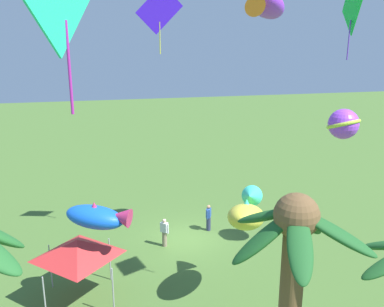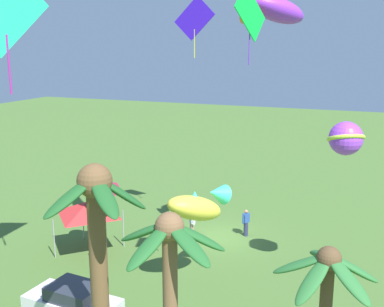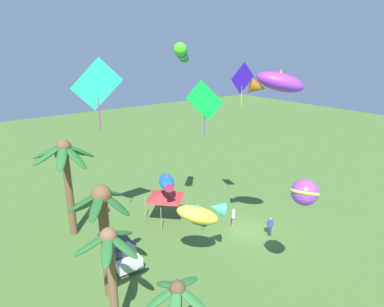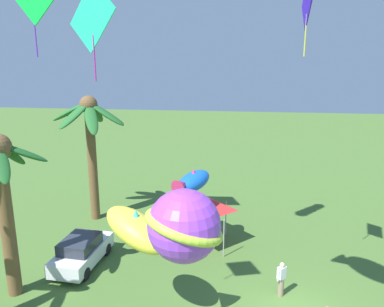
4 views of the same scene
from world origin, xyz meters
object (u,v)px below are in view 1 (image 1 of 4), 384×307
Objects in this scene: kite_ball_4 at (343,124)px; kite_diamond_5 at (159,10)px; kite_fish_1 at (99,217)px; kite_fish_2 at (247,213)px; spectator_1 at (164,232)px; festival_tent at (78,248)px; palm_tree_2 at (292,274)px; spectator_0 at (209,217)px; kite_diamond_0 at (352,6)px; kite_fish_6 at (266,5)px.

kite_ball_4 is 10.31m from kite_diamond_5.
kite_diamond_5 reaches higher than kite_fish_1.
kite_ball_4 is at bearing -156.45° from kite_fish_2.
kite_diamond_5 is at bearing -92.94° from spectator_1.
festival_tent is at bearing 4.22° from kite_ball_4.
kite_fish_1 is (4.69, -7.28, -1.09)m from palm_tree_2.
spectator_0 and spectator_1 have the same top height.
kite_ball_4 is (-12.56, -0.93, 4.48)m from festival_tent.
festival_tent is at bearing -13.20° from kite_fish_2.
spectator_1 is at bearing -128.00° from kite_fish_1.
kite_diamond_0 reaches higher than kite_fish_2.
kite_fish_6 is (-8.95, -2.42, 9.90)m from festival_tent.
festival_tent is 0.85× the size of kite_fish_6.
kite_fish_6 is at bearing -108.33° from palm_tree_2.
palm_tree_2 is 2.02× the size of kite_fish_2.
spectator_0 is at bearing -75.51° from kite_diamond_0.
kite_fish_2 reaches higher than spectator_1.
palm_tree_2 is 9.85m from festival_tent.
festival_tent is 0.89× the size of kite_diamond_5.
festival_tent is 0.98× the size of kite_fish_1.
palm_tree_2 is 2.46× the size of kite_fish_1.
kite_ball_4 reaches higher than spectator_0.
kite_diamond_5 reaches higher than palm_tree_2.
kite_ball_4 is (-11.64, -1.33, 2.99)m from kite_fish_1.
kite_fish_2 is at bearing 114.18° from spectator_1.
spectator_1 is 12.55m from kite_fish_6.
festival_tent is 1.04× the size of kite_diamond_0.
kite_ball_4 is (-5.41, 4.29, 6.13)m from spectator_0.
spectator_1 is 6.85m from kite_fish_2.
palm_tree_2 is at bearing 51.05° from kite_ball_4.
kite_diamond_0 is 8.51m from kite_fish_2.
spectator_1 is 0.75× the size of kite_ball_4.
spectator_0 is 0.58× the size of kite_diamond_0.
spectator_0 is at bearing -38.45° from kite_ball_4.
kite_diamond_5 reaches higher than kite_fish_2.
kite_fish_1 reaches higher than spectator_1.
kite_diamond_0 is at bearing 124.45° from spectator_1.
kite_diamond_0 reaches higher than palm_tree_2.
spectator_0 is at bearing -93.10° from kite_fish_2.
kite_fish_1 is (6.23, 5.62, 3.15)m from spectator_0.
kite_diamond_5 is at bearing -83.84° from palm_tree_2.
spectator_1 is 10.72m from kite_ball_4.
kite_fish_6 is at bearing 158.67° from kite_diamond_5.
kite_diamond_5 reaches higher than kite_diamond_0.
spectator_1 is 0.58× the size of kite_diamond_0.
kite_fish_2 is at bearing -36.13° from kite_diamond_0.
kite_fish_6 is at bearing -118.36° from kite_fish_2.
kite_ball_4 reaches higher than kite_fish_2.
kite_fish_6 is at bearing 122.72° from spectator_0.
festival_tent is 1.80m from kite_fish_1.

